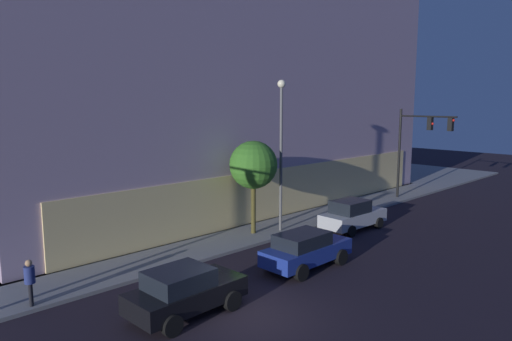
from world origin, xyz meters
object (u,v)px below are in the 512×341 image
Objects in this scene: street_lamp_sidewalk at (281,138)px; traffic_light_far_corner at (419,137)px; modern_building at (175,67)px; pedestrian_waiting at (30,278)px; car_blue at (306,249)px; car_black at (185,291)px; sidewalk_tree at (253,165)px; car_silver at (352,215)px.

traffic_light_far_corner is at bearing -6.23° from street_lamp_sidewalk.
modern_building is 19.25m from traffic_light_far_corner.
modern_building is 20.09× the size of pedestrian_waiting.
car_blue is (-6.20, -18.65, -9.10)m from modern_building.
street_lamp_sidewalk reaches higher than car_black.
car_blue is (-1.82, -5.19, -3.03)m from sidewalk_tree.
street_lamp_sidewalk is at bearing 2.03° from pedestrian_waiting.
sidewalk_tree is 3.05× the size of pedestrian_waiting.
traffic_light_far_corner is 1.31× the size of sidewalk_tree.
car_silver is at bearing -31.87° from sidewalk_tree.
sidewalk_tree is at bearing 32.32° from car_black.
car_black is at bearing -179.64° from car_blue.
car_black is at bearing -170.57° from car_silver.
sidewalk_tree is (-14.50, 2.08, -0.89)m from traffic_light_far_corner.
car_blue is (-3.28, -4.54, -4.46)m from street_lamp_sidewalk.
car_silver is at bearing 17.72° from car_blue.
car_blue is at bearing 0.36° from car_black.
street_lamp_sidewalk is at bearing 145.16° from car_silver.
modern_building is 21.66m from car_blue.
pedestrian_waiting is 10.87m from car_blue.
pedestrian_waiting is at bearing -174.60° from sidewalk_tree.
pedestrian_waiting is (-13.36, -0.47, -4.18)m from street_lamp_sidewalk.
pedestrian_waiting is 0.38× the size of car_silver.
modern_building is 18.85m from car_silver.
car_silver is at bearing -174.23° from traffic_light_far_corner.
sidewalk_tree is at bearing 155.94° from street_lamp_sidewalk.
modern_building is at bearing 41.86° from pedestrian_waiting.
car_silver is at bearing -6.52° from pedestrian_waiting.
modern_building is 23.56m from pedestrian_waiting.
traffic_light_far_corner is 10.41m from car_silver.
sidewalk_tree reaches higher than pedestrian_waiting.
car_black is 0.96× the size of car_silver.
car_silver is at bearing 9.43° from car_black.
car_black is at bearing -147.68° from sidewalk_tree.
pedestrian_waiting is at bearing 177.94° from traffic_light_far_corner.
modern_building reaches higher than pedestrian_waiting.
car_blue is at bearing -108.38° from modern_building.
sidewalk_tree reaches higher than car_blue.
sidewalk_tree is 1.21× the size of car_black.
street_lamp_sidewalk is (-13.04, 1.42, 0.54)m from traffic_light_far_corner.
sidewalk_tree is at bearing 5.40° from pedestrian_waiting.
car_silver is (3.44, -2.39, -4.45)m from street_lamp_sidewalk.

